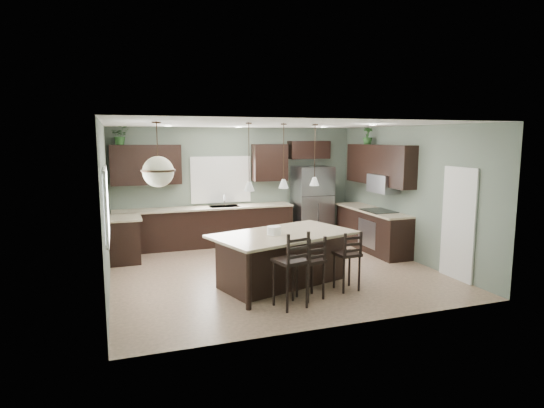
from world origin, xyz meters
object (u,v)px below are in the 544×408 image
Objects in this scene: refrigerator at (312,203)px; bar_stool_center at (310,267)px; kitchen_island at (283,259)px; bar_stool_right at (347,260)px; plant_back_left at (120,135)px; bar_stool_left at (290,269)px; serving_dish at (274,230)px.

refrigerator is 1.79× the size of bar_stool_center.
bar_stool_center is (0.16, -0.78, 0.05)m from kitchen_island.
bar_stool_center is 1.01× the size of bar_stool_right.
refrigerator is at bearing 52.69° from bar_stool_center.
bar_stool_center reaches higher than bar_stool_right.
kitchen_island is at bearing -53.11° from plant_back_left.
kitchen_island is at bearing -121.97° from refrigerator.
refrigerator is at bearing 48.08° from bar_stool_left.
kitchen_island is at bearing 142.50° from bar_stool_right.
bar_stool_right is at bearing -105.51° from refrigerator.
bar_stool_left is 1.15× the size of bar_stool_center.
serving_dish is 1.32m from bar_stool_right.
bar_stool_left is at bearing -163.70° from bar_stool_center.
bar_stool_right reaches higher than kitchen_island.
bar_stool_center is at bearing 15.28° from bar_stool_left.
bar_stool_center is at bearing -57.02° from plant_back_left.
refrigerator reaches higher than bar_stool_right.
refrigerator reaches higher than kitchen_island.
bar_stool_left is (-0.27, -1.03, 0.13)m from kitchen_island.
plant_back_left is at bearing 109.72° from kitchen_island.
serving_dish is at bearing 103.33° from bar_stool_center.
bar_stool_center is at bearing -95.37° from kitchen_island.
kitchen_island is 2.33× the size of bar_stool_center.
bar_stool_center is at bearing -170.65° from bar_stool_right.
bar_stool_center is (0.44, 0.24, -0.08)m from bar_stool_left.
bar_stool_left reaches higher than bar_stool_right.
plant_back_left is at bearing 103.47° from bar_stool_left.
serving_dish is (-0.19, -0.06, 0.53)m from kitchen_island.
bar_stool_left is 1.16× the size of bar_stool_right.
serving_dish reaches higher than bar_stool_center.
bar_stool_left is at bearing -164.47° from bar_stool_right.
serving_dish is at bearing -55.69° from plant_back_left.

